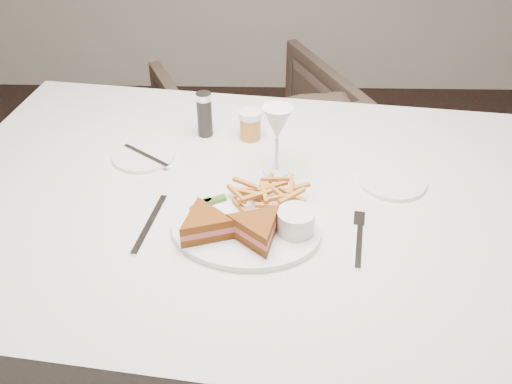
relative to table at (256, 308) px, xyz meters
The scene contains 3 objects.
table is the anchor object (origin of this frame).
chair_far 0.95m from the table, 91.77° to the left, with size 0.67×0.62×0.69m, color #48372C.
table_setting 0.41m from the table, 98.14° to the right, with size 0.78×0.64×0.18m.
Camera 1 is at (-0.18, -0.70, 1.54)m, focal length 40.00 mm.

